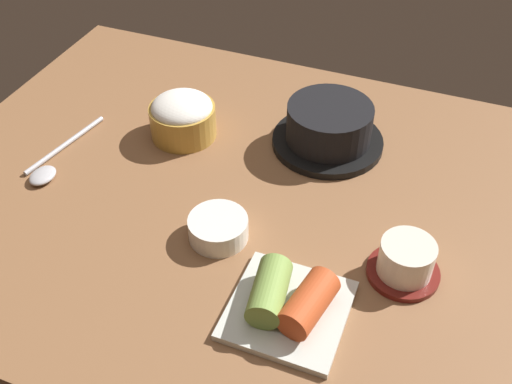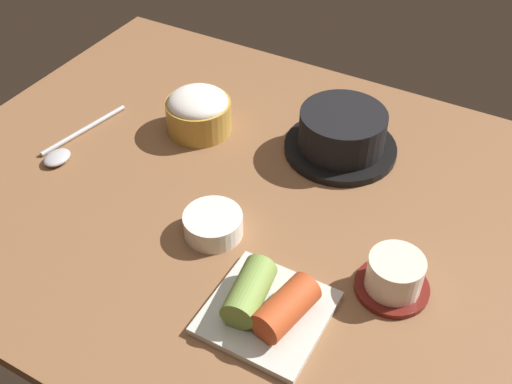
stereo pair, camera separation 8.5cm
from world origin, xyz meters
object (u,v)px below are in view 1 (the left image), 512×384
(stone_pot, at_px, (329,127))
(rice_bowl, at_px, (183,116))
(kimchi_plate, at_px, (289,302))
(tea_cup_with_saucer, at_px, (406,261))
(spoon, at_px, (51,164))
(banchan_cup_center, at_px, (218,228))

(stone_pot, height_order, rice_bowl, same)
(stone_pot, distance_m, kimchi_plate, 0.34)
(tea_cup_with_saucer, distance_m, spoon, 0.55)
(banchan_cup_center, bearing_deg, tea_cup_with_saucer, 5.87)
(tea_cup_with_saucer, xyz_separation_m, banchan_cup_center, (-0.25, -0.03, -0.01))
(rice_bowl, relative_size, spoon, 0.56)
(kimchi_plate, height_order, spoon, kimchi_plate)
(kimchi_plate, bearing_deg, banchan_cup_center, 146.69)
(rice_bowl, relative_size, tea_cup_with_saucer, 1.14)
(stone_pot, relative_size, banchan_cup_center, 2.18)
(rice_bowl, bearing_deg, tea_cup_with_saucer, -22.78)
(kimchi_plate, xyz_separation_m, spoon, (-0.43, 0.13, -0.01))
(tea_cup_with_saucer, distance_m, banchan_cup_center, 0.25)
(stone_pot, xyz_separation_m, banchan_cup_center, (-0.08, -0.25, -0.02))
(rice_bowl, relative_size, banchan_cup_center, 1.31)
(rice_bowl, bearing_deg, banchan_cup_center, -52.37)
(rice_bowl, relative_size, kimchi_plate, 0.77)
(stone_pot, xyz_separation_m, kimchi_plate, (0.05, -0.34, -0.01))
(kimchi_plate, bearing_deg, tea_cup_with_saucer, 43.34)
(stone_pot, bearing_deg, kimchi_plate, -81.57)
(stone_pot, distance_m, rice_bowl, 0.24)
(rice_bowl, bearing_deg, stone_pot, 14.83)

